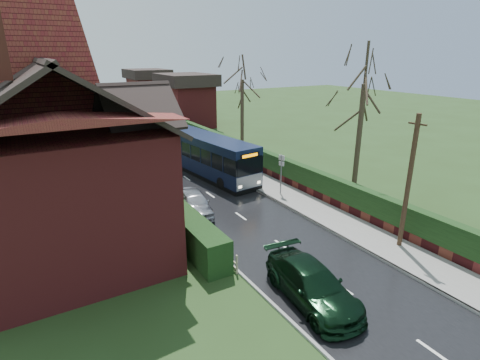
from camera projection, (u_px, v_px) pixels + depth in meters
ground at (260, 230)px, 19.97m from camera, size 140.00×140.00×0.00m
road at (187, 178)px, 28.13m from camera, size 6.00×100.00×0.02m
pavement at (236, 169)px, 30.15m from camera, size 2.50×100.00×0.14m
kerb_right at (223, 171)px, 29.57m from camera, size 0.12×100.00×0.14m
kerb_left at (147, 185)px, 26.65m from camera, size 0.12×100.00×0.10m
front_hedge at (158, 200)px, 21.92m from camera, size 1.20×16.00×1.60m
picket_fence at (170, 203)px, 22.40m from camera, size 0.10×16.00×0.90m
right_wall_hedge at (252, 155)px, 30.58m from camera, size 0.60×50.00×1.80m
brick_house at (58, 152)px, 18.27m from camera, size 9.30×14.60×10.30m
bus at (209, 156)px, 28.42m from camera, size 3.45×10.24×3.05m
car_silver at (194, 203)px, 21.82m from camera, size 2.33×4.24×1.37m
car_green at (312, 284)px, 14.08m from camera, size 2.47×4.98×1.39m
car_distant at (123, 120)px, 48.70m from camera, size 1.70×4.41×1.43m
bus_stop_sign at (281, 169)px, 24.25m from camera, size 0.20×0.41×2.78m
telegraph_pole at (408, 184)px, 17.13m from camera, size 0.22×0.84×6.50m
tree_right_near at (365, 76)px, 23.19m from camera, size 4.72×4.72×10.19m
tree_right_far at (242, 75)px, 35.90m from camera, size 4.83×4.83×9.32m
tree_house_side at (17, 82)px, 22.44m from camera, size 4.29×4.29×9.75m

